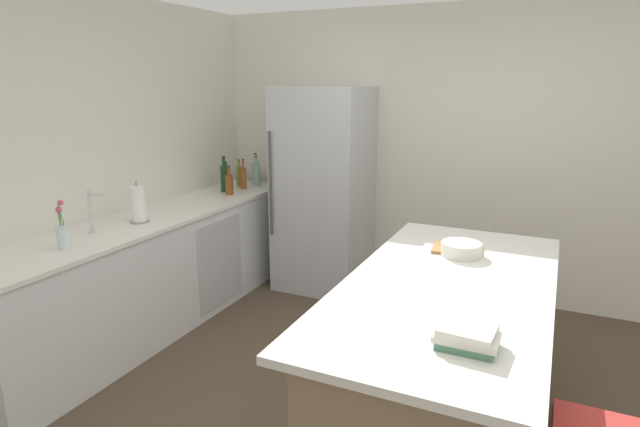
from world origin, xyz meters
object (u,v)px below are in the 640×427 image
(refrigerator, at_px, (324,190))
(wine_bottle, at_px, (224,177))
(kitchen_island, at_px, (443,359))
(syrup_bottle, at_px, (226,179))
(cookbook_stack, at_px, (467,337))
(gin_bottle, at_px, (256,175))
(sink_faucet, at_px, (92,211))
(flower_vase, at_px, (62,233))
(vinegar_bottle, at_px, (244,178))
(mixing_bowl, at_px, (461,249))
(whiskey_bottle, at_px, (229,184))
(cutting_board, at_px, (457,249))
(olive_oil_bottle, at_px, (239,176))
(paper_towel_roll, at_px, (138,205))
(soda_bottle, at_px, (256,172))

(refrigerator, xyz_separation_m, wine_bottle, (-0.90, -0.32, 0.10))
(kitchen_island, height_order, syrup_bottle, syrup_bottle)
(cookbook_stack, bearing_deg, gin_bottle, 135.58)
(sink_faucet, relative_size, cookbook_stack, 1.20)
(kitchen_island, bearing_deg, refrigerator, 131.21)
(sink_faucet, distance_m, syrup_bottle, 1.64)
(flower_vase, bearing_deg, gin_bottle, 89.50)
(vinegar_bottle, xyz_separation_m, mixing_bowl, (2.31, -1.14, -0.07))
(flower_vase, bearing_deg, wine_bottle, 93.23)
(kitchen_island, xyz_separation_m, whiskey_bottle, (-2.31, 1.33, 0.56))
(gin_bottle, height_order, syrup_bottle, gin_bottle)
(whiskey_bottle, xyz_separation_m, cutting_board, (2.25, -0.78, -0.09))
(sink_faucet, bearing_deg, olive_oil_bottle, 90.12)
(refrigerator, height_order, paper_towel_roll, refrigerator)
(whiskey_bottle, height_order, cutting_board, whiskey_bottle)
(refrigerator, bearing_deg, paper_towel_roll, -118.78)
(soda_bottle, xyz_separation_m, cutting_board, (2.30, -1.34, -0.12))
(olive_oil_bottle, bearing_deg, flower_vase, -86.59)
(sink_faucet, height_order, paper_towel_roll, paper_towel_roll)
(sink_faucet, height_order, gin_bottle, sink_faucet)
(gin_bottle, height_order, cookbook_stack, gin_bottle)
(kitchen_island, height_order, mixing_bowl, mixing_bowl)
(mixing_bowl, bearing_deg, vinegar_bottle, 153.71)
(paper_towel_roll, relative_size, gin_bottle, 1.05)
(cookbook_stack, xyz_separation_m, cutting_board, (-0.26, 1.21, -0.03))
(whiskey_bottle, bearing_deg, syrup_bottle, 130.81)
(cutting_board, bearing_deg, syrup_bottle, 158.10)
(flower_vase, relative_size, gin_bottle, 1.08)
(syrup_bottle, height_order, whiskey_bottle, same)
(whiskey_bottle, bearing_deg, vinegar_bottle, 94.94)
(kitchen_island, height_order, whiskey_bottle, whiskey_bottle)
(refrigerator, xyz_separation_m, sink_faucet, (-0.92, -1.86, 0.12))
(wine_bottle, bearing_deg, soda_bottle, 82.67)
(soda_bottle, relative_size, cutting_board, 0.97)
(paper_towel_roll, bearing_deg, soda_bottle, 90.18)
(mixing_bowl, xyz_separation_m, cutting_board, (-0.04, 0.08, -0.03))
(paper_towel_roll, distance_m, soda_bottle, 1.66)
(vinegar_bottle, bearing_deg, kitchen_island, -34.61)
(gin_bottle, height_order, cutting_board, gin_bottle)
(flower_vase, distance_m, gin_bottle, 2.26)
(soda_bottle, bearing_deg, syrup_bottle, -106.29)
(kitchen_island, relative_size, cutting_board, 6.70)
(vinegar_bottle, bearing_deg, cookbook_stack, -41.80)
(mixing_bowl, bearing_deg, soda_bottle, 148.80)
(flower_vase, xyz_separation_m, cutting_board, (2.26, 1.02, -0.10))
(soda_bottle, bearing_deg, kitchen_island, -38.59)
(refrigerator, relative_size, cutting_board, 5.91)
(refrigerator, relative_size, whiskey_bottle, 6.98)
(sink_faucet, bearing_deg, vinegar_bottle, 86.20)
(syrup_bottle, height_order, cookbook_stack, syrup_bottle)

